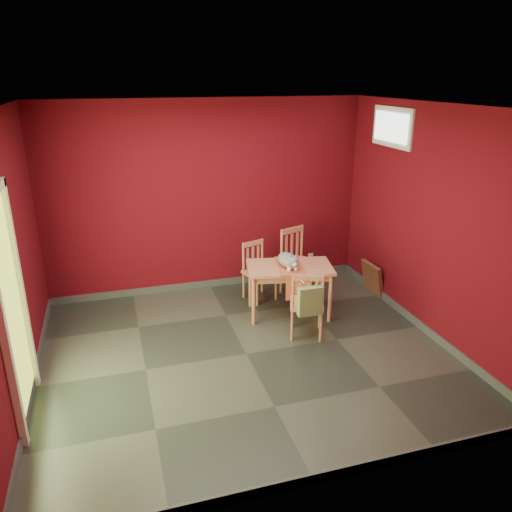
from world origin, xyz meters
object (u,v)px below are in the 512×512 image
object	(u,v)px
dining_table	(289,272)
chair_far_right	(298,261)
tote_bag	(310,301)
picture_frame	(372,278)
chair_far_left	(258,270)
chair_near	(307,303)
cat	(288,258)

from	to	relation	value
dining_table	chair_far_right	bearing A→B (deg)	59.41
tote_bag	picture_frame	world-z (taller)	tote_bag
chair_far_left	picture_frame	bearing A→B (deg)	-11.19
chair_far_left	chair_far_right	bearing A→B (deg)	1.39
picture_frame	chair_near	bearing A→B (deg)	-147.17
chair_far_right	cat	world-z (taller)	chair_far_right
dining_table	cat	bearing A→B (deg)	178.63
chair_far_right	picture_frame	world-z (taller)	chair_far_right
chair_far_left	chair_near	bearing A→B (deg)	-78.87
chair_far_right	cat	distance (m)	0.78
dining_table	chair_near	size ratio (longest dim) A/B	1.40
dining_table	chair_far_right	xyz separation A→B (m)	(0.36, 0.61, -0.11)
chair_far_left	cat	xyz separation A→B (m)	(0.21, -0.59, 0.38)
chair_far_right	chair_near	world-z (taller)	chair_far_right
dining_table	tote_bag	bearing A→B (deg)	-93.56
dining_table	picture_frame	world-z (taller)	dining_table
tote_bag	cat	size ratio (longest dim) A/B	0.88
chair_far_right	picture_frame	xyz separation A→B (m)	(1.02, -0.33, -0.26)
picture_frame	cat	bearing A→B (deg)	-169.14
chair_far_left	chair_near	size ratio (longest dim) A/B	0.96
tote_bag	picture_frame	xyz separation A→B (m)	(1.43, 1.09, -0.33)
chair_far_right	tote_bag	bearing A→B (deg)	-106.00
chair_far_left	tote_bag	size ratio (longest dim) A/B	1.98
dining_table	picture_frame	distance (m)	1.45
dining_table	cat	size ratio (longest dim) A/B	2.54
dining_table	chair_near	distance (m)	0.64
cat	picture_frame	size ratio (longest dim) A/B	1.02
cat	tote_bag	bearing A→B (deg)	-101.47
picture_frame	tote_bag	bearing A→B (deg)	-142.61
chair_far_left	picture_frame	size ratio (longest dim) A/B	1.77
picture_frame	chair_far_left	bearing A→B (deg)	168.81
dining_table	picture_frame	bearing A→B (deg)	11.12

